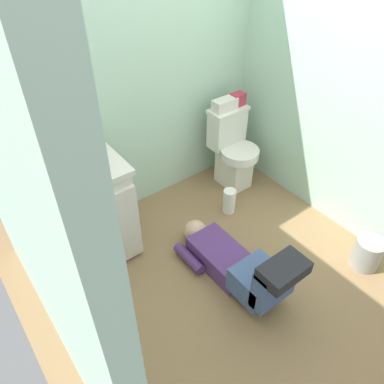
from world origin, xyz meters
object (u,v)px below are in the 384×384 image
(soap_dispenser, at_px, (39,161))
(bottle_clear, at_px, (72,149))
(vanity_cabinet, at_px, (88,212))
(trash_can, at_px, (367,253))
(tissue_box, at_px, (225,105))
(toiletry_bag, at_px, (238,99))
(bottle_pink, at_px, (53,156))
(faucet, at_px, (66,152))
(person_plumber, at_px, (238,265))
(bottle_green, at_px, (86,149))
(paper_towel_roll, at_px, (229,201))
(toilet, at_px, (232,150))
(bottle_amber, at_px, (60,153))

(soap_dispenser, xyz_separation_m, bottle_clear, (0.23, 0.02, -0.02))
(vanity_cabinet, height_order, trash_can, vanity_cabinet)
(tissue_box, xyz_separation_m, trash_can, (0.17, -1.49, -0.67))
(toiletry_bag, height_order, bottle_pink, bottle_pink)
(faucet, bearing_deg, trash_can, -43.70)
(person_plumber, distance_m, bottle_clear, 1.41)
(bottle_green, bearing_deg, soap_dispenser, 169.72)
(person_plumber, relative_size, bottle_pink, 10.21)
(faucet, distance_m, paper_towel_roll, 1.44)
(toilet, distance_m, person_plumber, 1.21)
(vanity_cabinet, relative_size, bottle_amber, 7.77)
(soap_dispenser, distance_m, trash_can, 2.44)
(bottle_clear, bearing_deg, vanity_cabinet, -103.92)
(person_plumber, relative_size, soap_dispenser, 6.42)
(person_plumber, bearing_deg, bottle_amber, 125.24)
(faucet, bearing_deg, bottle_amber, 166.08)
(paper_towel_roll, bearing_deg, bottle_clear, 158.75)
(bottle_pink, relative_size, bottle_green, 0.80)
(tissue_box, xyz_separation_m, bottle_amber, (-1.45, 0.03, 0.07))
(person_plumber, relative_size, bottle_clear, 10.21)
(soap_dispenser, height_order, bottle_green, soap_dispenser)
(vanity_cabinet, height_order, paper_towel_roll, vanity_cabinet)
(toiletry_bag, height_order, paper_towel_roll, toiletry_bag)
(toilet, height_order, faucet, faucet)
(toilet, bearing_deg, toiletry_bag, 40.77)
(person_plumber, xyz_separation_m, soap_dispenser, (-0.89, 1.02, 0.71))
(toiletry_bag, distance_m, trash_can, 1.64)
(faucet, xyz_separation_m, person_plumber, (0.70, -1.04, -0.69))
(toilet, distance_m, bottle_clear, 1.50)
(soap_dispenser, distance_m, paper_towel_roll, 1.60)
(person_plumber, xyz_separation_m, toiletry_bag, (0.86, 1.02, 0.63))
(vanity_cabinet, height_order, bottle_amber, bottle_amber)
(bottle_green, bearing_deg, vanity_cabinet, -147.31)
(toilet, distance_m, trash_can, 1.43)
(person_plumber, distance_m, tissue_box, 1.39)
(vanity_cabinet, xyz_separation_m, soap_dispenser, (-0.19, 0.13, 0.47))
(person_plumber, height_order, soap_dispenser, soap_dispenser)
(bottle_pink, distance_m, trash_can, 2.38)
(bottle_pink, bearing_deg, vanity_cabinet, -57.90)
(bottle_amber, relative_size, bottle_clear, 1.01)
(bottle_clear, xyz_separation_m, paper_towel_roll, (1.11, -0.43, -0.76))
(toilet, height_order, toiletry_bag, toiletry_bag)
(bottle_clear, bearing_deg, bottle_pink, -179.80)
(faucet, xyz_separation_m, bottle_amber, (-0.04, 0.01, 0.00))
(tissue_box, height_order, bottle_green, bottle_green)
(toilet, relative_size, bottle_pink, 7.19)
(toilet, distance_m, vanity_cabinet, 1.45)
(bottle_clear, height_order, paper_towel_roll, bottle_clear)
(vanity_cabinet, relative_size, bottle_green, 6.27)
(tissue_box, relative_size, bottle_clear, 2.11)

